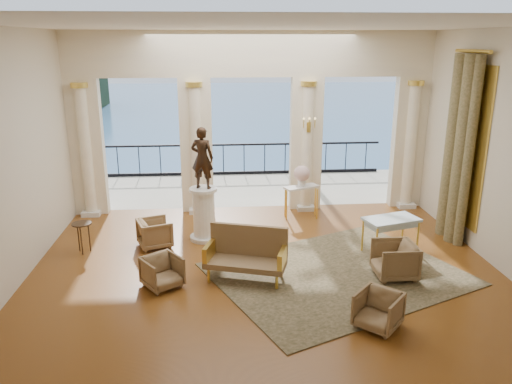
{
  "coord_description": "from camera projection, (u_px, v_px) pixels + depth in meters",
  "views": [
    {
      "loc": [
        -0.87,
        -8.63,
        4.26
      ],
      "look_at": [
        -0.14,
        0.6,
        1.44
      ],
      "focal_mm": 35.0,
      "sensor_mm": 36.0,
      "label": 1
    }
  ],
  "objects": [
    {
      "name": "floor",
      "position": [
        266.0,
        273.0,
        9.53
      ],
      "size": [
        9.0,
        9.0,
        0.0
      ],
      "primitive_type": "plane",
      "color": "#45250D",
      "rests_on": "ground"
    },
    {
      "name": "room_walls",
      "position": [
        274.0,
        135.0,
        7.63
      ],
      "size": [
        9.0,
        9.0,
        9.0
      ],
      "color": "beige",
      "rests_on": "ground"
    },
    {
      "name": "arcade",
      "position": [
        252.0,
        111.0,
        12.43
      ],
      "size": [
        9.0,
        0.56,
        4.5
      ],
      "color": "#FFF4CD",
      "rests_on": "ground"
    },
    {
      "name": "terrace",
      "position": [
        247.0,
        189.0,
        15.08
      ],
      "size": [
        10.0,
        3.6,
        0.1
      ],
      "primitive_type": "cube",
      "color": "#A7A18D",
      "rests_on": "ground"
    },
    {
      "name": "balustrade",
      "position": [
        244.0,
        162.0,
        16.47
      ],
      "size": [
        9.0,
        0.06,
        1.03
      ],
      "color": "black",
      "rests_on": "terrace"
    },
    {
      "name": "palm_tree",
      "position": [
        312.0,
        46.0,
        14.79
      ],
      "size": [
        2.0,
        2.0,
        4.5
      ],
      "color": "#4C3823",
      "rests_on": "terrace"
    },
    {
      "name": "headland",
      "position": [
        22.0,
        91.0,
        74.9
      ],
      "size": [
        22.0,
        18.0,
        6.0
      ],
      "primitive_type": "cube",
      "color": "black",
      "rests_on": "sea"
    },
    {
      "name": "sea",
      "position": [
        223.0,
        118.0,
        68.5
      ],
      "size": [
        160.0,
        160.0,
        0.0
      ],
      "primitive_type": "plane",
      "color": "#275A83",
      "rests_on": "ground"
    },
    {
      "name": "curtain",
      "position": [
        458.0,
        149.0,
        10.7
      ],
      "size": [
        0.33,
        1.4,
        4.09
      ],
      "color": "#484727",
      "rests_on": "ground"
    },
    {
      "name": "window_frame",
      "position": [
        467.0,
        146.0,
        10.69
      ],
      "size": [
        0.04,
        1.6,
        3.4
      ],
      "primitive_type": "cube",
      "color": "#EAC24D",
      "rests_on": "room_walls"
    },
    {
      "name": "wall_sconce",
      "position": [
        309.0,
        126.0,
        12.34
      ],
      "size": [
        0.3,
        0.11,
        0.33
      ],
      "color": "#EAC24D",
      "rests_on": "arcade"
    },
    {
      "name": "rug",
      "position": [
        337.0,
        274.0,
        9.47
      ],
      "size": [
        5.42,
        4.93,
        0.02
      ],
      "primitive_type": "cube",
      "rotation": [
        0.0,
        0.0,
        0.42
      ],
      "color": "#292D19",
      "rests_on": "ground"
    },
    {
      "name": "armchair_a",
      "position": [
        162.0,
        270.0,
        8.92
      ],
      "size": [
        0.83,
        0.82,
        0.63
      ],
      "primitive_type": "imported",
      "rotation": [
        0.0,
        0.0,
        0.6
      ],
      "color": "#4F381F",
      "rests_on": "ground"
    },
    {
      "name": "armchair_b",
      "position": [
        378.0,
        309.0,
        7.64
      ],
      "size": [
        0.85,
        0.85,
        0.64
      ],
      "primitive_type": "imported",
      "rotation": [
        0.0,
        0.0,
        -0.74
      ],
      "color": "#4F381F",
      "rests_on": "ground"
    },
    {
      "name": "armchair_c",
      "position": [
        395.0,
        258.0,
        9.27
      ],
      "size": [
        0.69,
        0.73,
        0.75
      ],
      "primitive_type": "imported",
      "rotation": [
        0.0,
        0.0,
        -1.57
      ],
      "color": "#4F381F",
      "rests_on": "ground"
    },
    {
      "name": "armchair_d",
      "position": [
        155.0,
        232.0,
        10.66
      ],
      "size": [
        0.8,
        0.83,
        0.68
      ],
      "primitive_type": "imported",
      "rotation": [
        0.0,
        0.0,
        1.91
      ],
      "color": "#4F381F",
      "rests_on": "ground"
    },
    {
      "name": "settee",
      "position": [
        247.0,
        253.0,
        9.22
      ],
      "size": [
        1.6,
        1.04,
        0.98
      ],
      "rotation": [
        0.0,
        0.0,
        -0.3
      ],
      "color": "#4F381F",
      "rests_on": "ground"
    },
    {
      "name": "game_table",
      "position": [
        391.0,
        222.0,
        10.26
      ],
      "size": [
        1.23,
        0.89,
        0.76
      ],
      "rotation": [
        0.0,
        0.0,
        0.29
      ],
      "color": "#9CB9C7",
      "rests_on": "ground"
    },
    {
      "name": "pedestal",
      "position": [
        204.0,
        215.0,
        10.99
      ],
      "size": [
        0.65,
        0.65,
        1.19
      ],
      "color": "silver",
      "rests_on": "ground"
    },
    {
      "name": "statue",
      "position": [
        202.0,
        158.0,
        10.62
      ],
      "size": [
        0.56,
        0.45,
        1.34
      ],
      "primitive_type": "imported",
      "rotation": [
        0.0,
        0.0,
        2.85
      ],
      "color": "black",
      "rests_on": "pedestal"
    },
    {
      "name": "console_table",
      "position": [
        301.0,
        192.0,
        12.33
      ],
      "size": [
        0.92,
        0.63,
        0.82
      ],
      "rotation": [
        0.0,
        0.0,
        0.38
      ],
      "color": "silver",
      "rests_on": "ground"
    },
    {
      "name": "urn",
      "position": [
        302.0,
        175.0,
        12.21
      ],
      "size": [
        0.39,
        0.39,
        0.52
      ],
      "color": "white",
      "rests_on": "console_table"
    },
    {
      "name": "side_table",
      "position": [
        82.0,
        227.0,
        10.3
      ],
      "size": [
        0.4,
        0.4,
        0.65
      ],
      "color": "black",
      "rests_on": "ground"
    }
  ]
}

